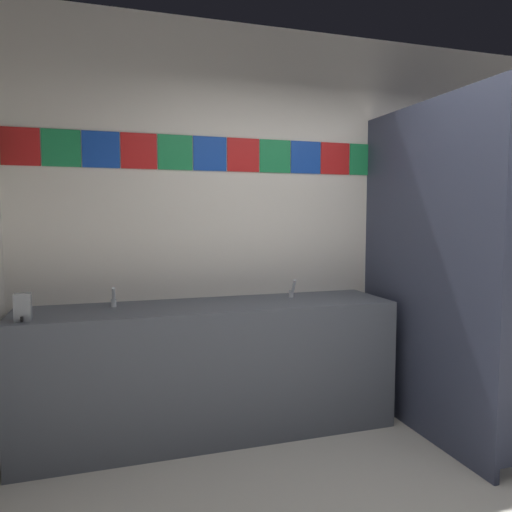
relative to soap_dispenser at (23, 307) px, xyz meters
The scene contains 7 objects.
wall_back 2.19m from the soap_dispenser, 14.07° to the left, with size 4.49×0.09×2.88m.
vanity_counter 1.26m from the soap_dispenser, ahead, with size 2.52×0.60×0.90m.
faucet_left 0.57m from the soap_dispenser, 28.24° to the left, with size 0.04×0.10×0.14m.
faucet_right 1.78m from the soap_dispenser, ahead, with size 0.04×0.10×0.14m.
soap_dispenser is the anchor object (origin of this frame).
stall_divider 2.72m from the soap_dispenser, 10.39° to the right, with size 0.92×1.43×2.25m.
toilet 3.08m from the soap_dispenser, ahead, with size 0.39×0.49×0.74m.
Camera 1 is at (-1.61, -1.69, 1.50)m, focal length 33.85 mm.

